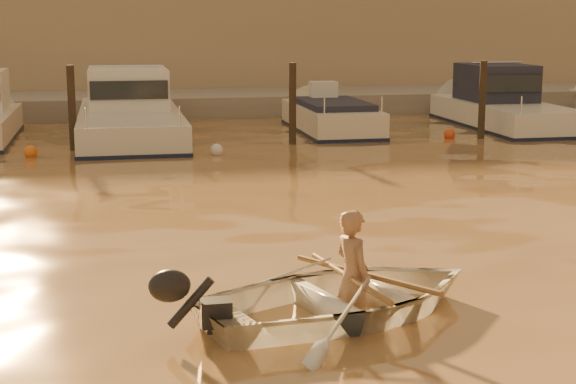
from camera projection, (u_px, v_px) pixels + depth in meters
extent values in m
imported|color=silver|center=(344.00, 297.00, 9.28)|extent=(3.72, 3.12, 0.66)
imported|color=#906648|center=(353.00, 276.00, 9.28)|extent=(0.48, 0.60, 1.44)
cylinder|color=brown|center=(365.00, 274.00, 9.36)|extent=(1.08, 1.86, 0.13)
cylinder|color=brown|center=(349.00, 277.00, 9.26)|extent=(0.32, 2.09, 0.13)
cylinder|color=#2D2319|center=(72.00, 112.00, 20.72)|extent=(0.18, 0.18, 2.20)
cylinder|color=#2D2319|center=(293.00, 108.00, 21.75)|extent=(0.18, 0.18, 2.20)
cylinder|color=#2D2319|center=(482.00, 104.00, 22.72)|extent=(0.18, 0.18, 2.20)
sphere|color=orange|center=(31.00, 152.00, 19.94)|extent=(0.30, 0.30, 0.30)
sphere|color=silver|center=(217.00, 150.00, 20.18)|extent=(0.30, 0.30, 0.30)
sphere|color=#C43E17|center=(450.00, 134.00, 22.93)|extent=(0.30, 0.30, 0.30)
cube|color=gray|center=(251.00, 107.00, 29.33)|extent=(52.00, 4.00, 1.00)
cube|color=#9E8466|center=(229.00, 35.00, 34.18)|extent=(46.00, 7.00, 4.80)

